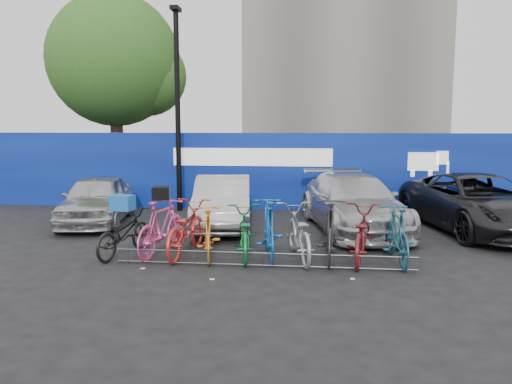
# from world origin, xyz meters

# --- Properties ---
(ground) EXTENTS (100.00, 100.00, 0.00)m
(ground) POSITION_xyz_m (0.00, 0.00, 0.00)
(ground) COLOR black
(ground) RESTS_ON ground
(hoarding) EXTENTS (22.00, 0.18, 2.40)m
(hoarding) POSITION_xyz_m (0.01, 6.00, 1.20)
(hoarding) COLOR navy
(hoarding) RESTS_ON ground
(tree) EXTENTS (5.40, 5.20, 7.80)m
(tree) POSITION_xyz_m (-6.77, 10.06, 5.07)
(tree) COLOR #382314
(tree) RESTS_ON ground
(lamppost) EXTENTS (0.25, 0.50, 6.11)m
(lamppost) POSITION_xyz_m (-3.20, 5.40, 3.27)
(lamppost) COLOR black
(lamppost) RESTS_ON ground
(bike_rack) EXTENTS (5.60, 0.03, 0.30)m
(bike_rack) POSITION_xyz_m (-0.00, -0.60, 0.16)
(bike_rack) COLOR #595B60
(bike_rack) RESTS_ON ground
(car_0) EXTENTS (2.30, 4.11, 1.32)m
(car_0) POSITION_xyz_m (-4.87, 3.16, 0.66)
(car_0) COLOR #B1B0B4
(car_0) RESTS_ON ground
(car_1) EXTENTS (1.91, 4.13, 1.31)m
(car_1) POSITION_xyz_m (-1.41, 3.04, 0.66)
(car_1) COLOR #B9B9BE
(car_1) RESTS_ON ground
(car_2) EXTENTS (2.91, 5.16, 1.41)m
(car_2) POSITION_xyz_m (1.91, 3.07, 0.71)
(car_2) COLOR #BDBBC1
(car_2) RESTS_ON ground
(car_3) EXTENTS (3.36, 5.50, 1.42)m
(car_3) POSITION_xyz_m (5.00, 3.25, 0.71)
(car_3) COLOR black
(car_3) RESTS_ON ground
(bike_0) EXTENTS (1.01, 1.88, 0.94)m
(bike_0) POSITION_xyz_m (-2.89, -0.03, 0.47)
(bike_0) COLOR black
(bike_0) RESTS_ON ground
(bike_1) EXTENTS (0.92, 1.97, 1.14)m
(bike_1) POSITION_xyz_m (-2.14, 0.12, 0.57)
(bike_1) COLOR #DE4796
(bike_1) RESTS_ON ground
(bike_2) EXTENTS (0.91, 2.13, 1.09)m
(bike_2) POSITION_xyz_m (-1.65, 0.14, 0.55)
(bike_2) COLOR red
(bike_2) RESTS_ON ground
(bike_3) EXTENTS (0.84, 1.79, 1.04)m
(bike_3) POSITION_xyz_m (-1.15, -0.06, 0.52)
(bike_3) COLOR orange
(bike_3) RESTS_ON ground
(bike_4) EXTENTS (0.96, 2.00, 1.01)m
(bike_4) POSITION_xyz_m (-0.45, 0.08, 0.50)
(bike_4) COLOR #126C2D
(bike_4) RESTS_ON ground
(bike_5) EXTENTS (0.87, 2.03, 1.18)m
(bike_5) POSITION_xyz_m (0.04, 0.15, 0.59)
(bike_5) COLOR #1757AF
(bike_5) RESTS_ON ground
(bike_6) EXTENTS (1.14, 2.15, 1.07)m
(bike_6) POSITION_xyz_m (0.63, 0.07, 0.54)
(bike_6) COLOR #96999C
(bike_6) RESTS_ON ground
(bike_7) EXTENTS (0.67, 2.03, 1.20)m
(bike_7) POSITION_xyz_m (1.25, 0.05, 0.60)
(bike_7) COLOR #2A2A2D
(bike_7) RESTS_ON ground
(bike_8) EXTENTS (1.05, 2.13, 1.07)m
(bike_8) POSITION_xyz_m (1.84, 0.06, 0.54)
(bike_8) COLOR maroon
(bike_8) RESTS_ON ground
(bike_9) EXTENTS (0.62, 1.89, 1.12)m
(bike_9) POSITION_xyz_m (2.50, -0.01, 0.56)
(bike_9) COLOR #1C5266
(bike_9) RESTS_ON ground
(cargo_crate) EXTENTS (0.47, 0.38, 0.30)m
(cargo_crate) POSITION_xyz_m (-2.89, -0.03, 1.09)
(cargo_crate) COLOR blue
(cargo_crate) RESTS_ON bike_0
(cargo_topcase) EXTENTS (0.40, 0.37, 0.25)m
(cargo_topcase) POSITION_xyz_m (-2.14, 0.12, 1.27)
(cargo_topcase) COLOR black
(cargo_topcase) RESTS_ON bike_1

